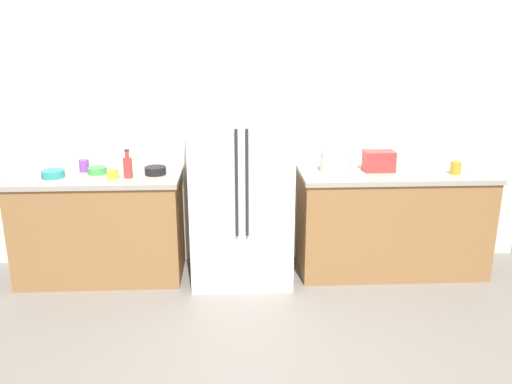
% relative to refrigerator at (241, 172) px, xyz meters
% --- Properties ---
extents(ground_plane, '(9.92, 9.92, 0.00)m').
position_rel_refrigerator_xyz_m(ground_plane, '(0.13, -1.48, -0.93)').
color(ground_plane, slate).
extents(kitchen_back_panel, '(4.96, 0.10, 3.03)m').
position_rel_refrigerator_xyz_m(kitchen_back_panel, '(0.13, 0.41, 0.58)').
color(kitchen_back_panel, silver).
rests_on(kitchen_back_panel, ground_plane).
extents(counter_left, '(1.38, 0.62, 0.90)m').
position_rel_refrigerator_xyz_m(counter_left, '(-1.20, 0.06, -0.48)').
color(counter_left, olive).
rests_on(counter_left, ground_plane).
extents(counter_right, '(1.62, 0.62, 0.90)m').
position_rel_refrigerator_xyz_m(counter_right, '(1.31, 0.06, -0.48)').
color(counter_right, olive).
rests_on(counter_right, ground_plane).
extents(refrigerator, '(0.82, 0.72, 1.87)m').
position_rel_refrigerator_xyz_m(refrigerator, '(0.00, 0.00, 0.00)').
color(refrigerator, white).
rests_on(refrigerator, ground_plane).
extents(toaster, '(0.25, 0.17, 0.17)m').
position_rel_refrigerator_xyz_m(toaster, '(1.18, 0.10, 0.05)').
color(toaster, red).
rests_on(toaster, counter_right).
extents(rice_cooker, '(0.26, 0.26, 0.28)m').
position_rel_refrigerator_xyz_m(rice_cooker, '(0.81, 0.11, 0.10)').
color(rice_cooker, silver).
rests_on(rice_cooker, counter_right).
extents(bottle_a, '(0.07, 0.07, 0.23)m').
position_rel_refrigerator_xyz_m(bottle_a, '(-0.92, -0.01, 0.06)').
color(bottle_a, red).
rests_on(bottle_a, counter_left).
extents(cup_a, '(0.09, 0.09, 0.07)m').
position_rel_refrigerator_xyz_m(cup_a, '(-1.03, -0.04, 0.00)').
color(cup_a, yellow).
rests_on(cup_a, counter_left).
extents(cup_b, '(0.08, 0.08, 0.10)m').
position_rel_refrigerator_xyz_m(cup_b, '(-1.33, 0.20, 0.02)').
color(cup_b, purple).
rests_on(cup_b, counter_left).
extents(cup_c, '(0.08, 0.08, 0.11)m').
position_rel_refrigerator_xyz_m(cup_c, '(1.79, -0.03, 0.02)').
color(cup_c, orange).
rests_on(cup_c, counter_right).
extents(cup_d, '(0.09, 0.09, 0.09)m').
position_rel_refrigerator_xyz_m(cup_d, '(-1.69, 0.19, 0.01)').
color(cup_d, white).
rests_on(cup_d, counter_left).
extents(bowl_a, '(0.18, 0.18, 0.06)m').
position_rel_refrigerator_xyz_m(bowl_a, '(-0.71, 0.08, 0.00)').
color(bowl_a, black).
rests_on(bowl_a, counter_left).
extents(bowl_b, '(0.18, 0.18, 0.06)m').
position_rel_refrigerator_xyz_m(bowl_b, '(-1.53, 0.02, -0.00)').
color(bowl_b, teal).
rests_on(bowl_b, counter_left).
extents(bowl_c, '(0.16, 0.16, 0.05)m').
position_rel_refrigerator_xyz_m(bowl_c, '(-1.20, 0.13, -0.01)').
color(bowl_c, green).
rests_on(bowl_c, counter_left).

